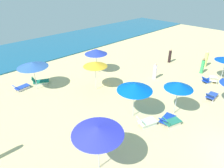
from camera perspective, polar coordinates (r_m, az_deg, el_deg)
The scene contains 20 objects.
ocean at distance 28.32m, azimuth -22.21°, elevation 8.94°, with size 60.00×10.20×0.12m, color #1B5F86.
umbrella_0 at distance 17.22m, azimuth -21.93°, elevation 5.18°, with size 2.46×2.46×2.44m.
lounge_chair_0_0 at distance 18.84m, azimuth -20.06°, elevation 0.74°, with size 1.56×1.24×0.67m.
lounge_chair_0_1 at distance 18.40m, azimuth -24.67°, elevation -0.85°, with size 1.34×0.73×0.61m.
umbrella_1 at distance 13.57m, azimuth 18.70°, elevation -0.36°, with size 1.89×1.89×2.45m.
lounge_chair_1_0 at distance 13.38m, azimuth 16.69°, elevation -10.39°, with size 1.35×0.93×0.70m.
lounge_chair_1_1 at distance 13.59m, azimuth 15.53°, elevation -9.80°, with size 1.48×0.83×0.61m.
lounge_chair_2_0 at distance 17.29m, azimuth 26.72°, elevation -3.08°, with size 1.38×0.66×0.70m.
umbrella_3 at distance 9.03m, azimuth -4.15°, elevation -13.16°, with size 2.39×2.39×2.58m.
umbrella_4 at distance 15.97m, azimuth -4.85°, elevation 5.78°, with size 1.96×1.96×2.52m.
lounge_chair_5_0 at distance 19.88m, azimuth 25.87°, elevation 0.98°, with size 1.40×0.91×0.65m.
lounge_chair_5_1 at distance 20.25m, azimuth 27.14°, elevation 1.28°, with size 1.52×1.10×0.70m.
umbrella_6 at distance 12.66m, azimuth 6.57°, elevation -0.81°, with size 2.32×2.32×2.51m.
lounge_chair_6_0 at distance 13.06m, azimuth 9.85°, elevation -10.69°, with size 1.43×1.02×0.69m.
umbrella_7 at distance 19.22m, azimuth -4.65°, elevation 9.32°, with size 2.18×2.18×2.45m.
beachgoer_1 at distance 18.90m, azimuth 12.29°, elevation 3.54°, with size 0.43×0.43×1.52m.
beachgoer_3 at distance 23.34m, azimuth 25.42°, elevation 6.41°, with size 0.49×0.49×1.71m.
beachgoer_5 at distance 21.49m, azimuth 24.60°, elevation 4.66°, with size 0.43×0.43×1.55m.
beachgoer_7 at distance 23.19m, azimuth 16.31°, elevation 7.71°, with size 0.38×0.38×1.54m.
beach_ball_0 at distance 15.99m, azimuth 2.64°, elevation -2.82°, with size 0.28×0.28×0.28m, color #EF402F.
Camera 1 is at (-9.95, -0.30, 8.32)m, focal length 31.75 mm.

